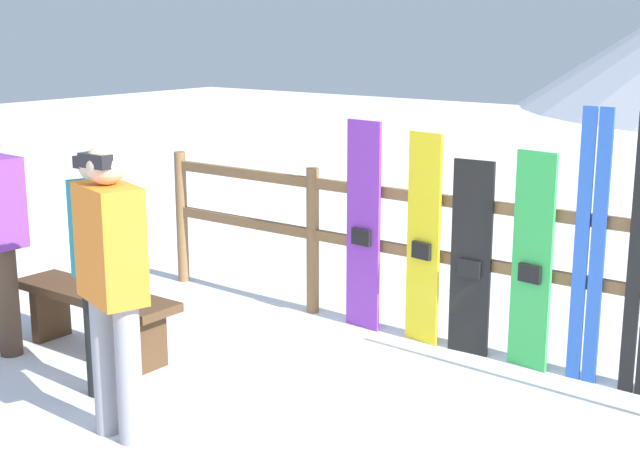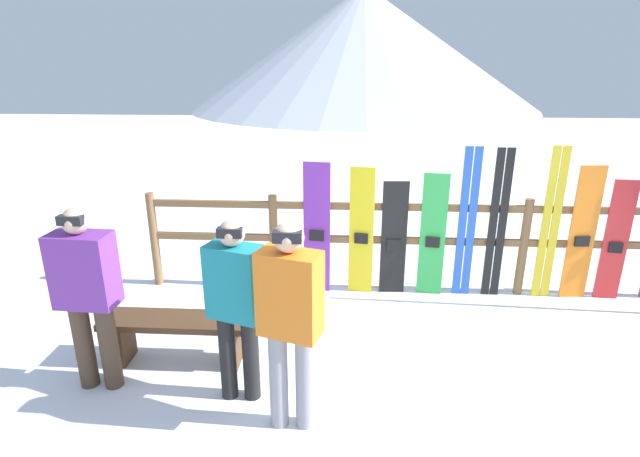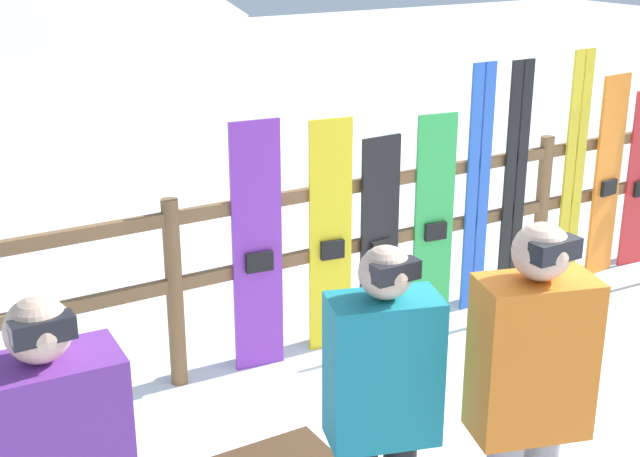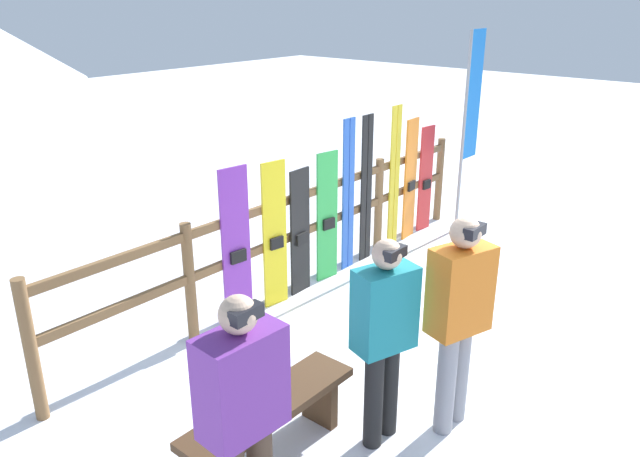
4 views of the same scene
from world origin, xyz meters
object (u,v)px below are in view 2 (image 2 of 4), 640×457
(snowboard_green, at_px, (433,236))
(person_teal, at_px, (236,300))
(ski_pair_blue, at_px, (467,224))
(person_purple, at_px, (87,289))
(snowboard_red, at_px, (616,241))
(snowboard_orange, at_px, (582,234))
(ski_pair_yellow, at_px, (550,224))
(bench, at_px, (178,329))
(snowboard_purple, at_px, (317,229))
(snowboard_black_stripe, at_px, (394,239))
(snowboard_yellow, at_px, (361,232))
(person_orange, at_px, (290,314))
(ski_pair_black, at_px, (497,225))

(snowboard_green, bearing_deg, person_teal, -132.15)
(snowboard_green, height_order, ski_pair_blue, ski_pair_blue)
(person_purple, height_order, snowboard_red, person_purple)
(snowboard_green, height_order, snowboard_orange, snowboard_orange)
(person_purple, distance_m, snowboard_red, 5.48)
(snowboard_red, bearing_deg, ski_pair_blue, 179.88)
(ski_pair_yellow, bearing_deg, snowboard_red, -0.27)
(bench, xyz_separation_m, snowboard_green, (2.50, 1.58, 0.39))
(person_purple, xyz_separation_m, snowboard_red, (5.11, 1.95, -0.21))
(snowboard_purple, height_order, snowboard_green, snowboard_purple)
(snowboard_black_stripe, relative_size, snowboard_green, 0.93)
(snowboard_yellow, relative_size, snowboard_black_stripe, 1.12)
(person_orange, height_order, snowboard_red, person_orange)
(snowboard_black_stripe, distance_m, ski_pair_blue, 0.84)
(snowboard_purple, bearing_deg, ski_pair_blue, 0.11)
(snowboard_yellow, xyz_separation_m, snowboard_red, (2.87, -0.00, -0.05))
(snowboard_black_stripe, bearing_deg, person_teal, -124.48)
(snowboard_purple, bearing_deg, bench, -126.32)
(person_purple, bearing_deg, ski_pair_yellow, 24.12)
(snowboard_red, bearing_deg, person_purple, -159.11)
(ski_pair_blue, bearing_deg, snowboard_orange, -0.15)
(snowboard_black_stripe, distance_m, ski_pair_black, 1.18)
(snowboard_yellow, bearing_deg, snowboard_black_stripe, -0.02)
(ski_pair_yellow, bearing_deg, snowboard_yellow, -179.91)
(person_orange, relative_size, snowboard_orange, 1.05)
(person_orange, xyz_separation_m, snowboard_black_stripe, (0.93, 2.33, -0.27))
(snowboard_black_stripe, height_order, ski_pair_blue, ski_pair_blue)
(person_orange, xyz_separation_m, ski_pair_blue, (1.75, 2.34, -0.07))
(bench, relative_size, snowboard_black_stripe, 1.01)
(snowboard_purple, xyz_separation_m, snowboard_yellow, (0.52, -0.00, -0.02))
(person_teal, bearing_deg, person_orange, -33.52)
(snowboard_yellow, bearing_deg, person_orange, -103.27)
(snowboard_black_stripe, distance_m, snowboard_green, 0.45)
(snowboard_yellow, bearing_deg, snowboard_green, -0.00)
(snowboard_orange, bearing_deg, person_purple, -157.59)
(person_orange, bearing_deg, snowboard_orange, 37.53)
(ski_pair_black, bearing_deg, bench, -153.83)
(bench, height_order, person_orange, person_orange)
(ski_pair_yellow, height_order, snowboard_orange, ski_pair_yellow)
(snowboard_black_stripe, xyz_separation_m, ski_pair_blue, (0.82, 0.00, 0.20))
(bench, distance_m, snowboard_black_stripe, 2.61)
(person_orange, distance_m, snowboard_black_stripe, 2.53)
(person_teal, relative_size, snowboard_orange, 0.99)
(snowboard_black_stripe, height_order, ski_pair_yellow, ski_pair_yellow)
(person_purple, height_order, ski_pair_yellow, ski_pair_yellow)
(snowboard_purple, relative_size, ski_pair_yellow, 0.88)
(bench, bearing_deg, person_purple, -146.57)
(bench, bearing_deg, snowboard_green, 32.27)
(snowboard_black_stripe, xyz_separation_m, snowboard_green, (0.44, 0.00, 0.05))
(person_purple, distance_m, snowboard_green, 3.64)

